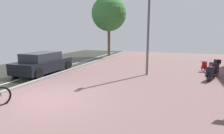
{
  "coord_description": "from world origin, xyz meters",
  "views": [
    {
      "loc": [
        4.69,
        -5.79,
        2.54
      ],
      "look_at": [
        1.9,
        2.05,
        1.04
      ],
      "focal_mm": 29.96,
      "sensor_mm": 36.0,
      "label": 1
    }
  ],
  "objects_px": {
    "scooter_mid": "(212,67)",
    "parked_car_near": "(43,63)",
    "scooter_near": "(211,73)",
    "lamp_post": "(149,17)",
    "street_tree": "(109,14)"
  },
  "relations": [
    {
      "from": "lamp_post",
      "to": "parked_car_near",
      "type": "bearing_deg",
      "value": -164.5
    },
    {
      "from": "scooter_near",
      "to": "street_tree",
      "type": "distance_m",
      "value": 12.74
    },
    {
      "from": "scooter_near",
      "to": "lamp_post",
      "type": "bearing_deg",
      "value": 177.49
    },
    {
      "from": "parked_car_near",
      "to": "lamp_post",
      "type": "relative_size",
      "value": 0.64
    },
    {
      "from": "lamp_post",
      "to": "street_tree",
      "type": "height_order",
      "value": "street_tree"
    },
    {
      "from": "street_tree",
      "to": "scooter_mid",
      "type": "bearing_deg",
      "value": -34.57
    },
    {
      "from": "scooter_mid",
      "to": "street_tree",
      "type": "height_order",
      "value": "street_tree"
    },
    {
      "from": "scooter_mid",
      "to": "lamp_post",
      "type": "distance_m",
      "value": 5.07
    },
    {
      "from": "scooter_mid",
      "to": "scooter_near",
      "type": "bearing_deg",
      "value": -100.07
    },
    {
      "from": "parked_car_near",
      "to": "lamp_post",
      "type": "distance_m",
      "value": 7.21
    },
    {
      "from": "scooter_mid",
      "to": "parked_car_near",
      "type": "relative_size",
      "value": 0.42
    },
    {
      "from": "scooter_near",
      "to": "parked_car_near",
      "type": "height_order",
      "value": "parked_car_near"
    },
    {
      "from": "parked_car_near",
      "to": "street_tree",
      "type": "bearing_deg",
      "value": 84.43
    },
    {
      "from": "parked_car_near",
      "to": "street_tree",
      "type": "relative_size",
      "value": 0.62
    },
    {
      "from": "parked_car_near",
      "to": "street_tree",
      "type": "height_order",
      "value": "street_tree"
    }
  ]
}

